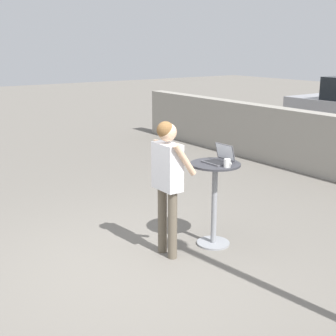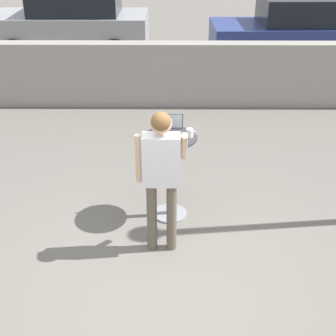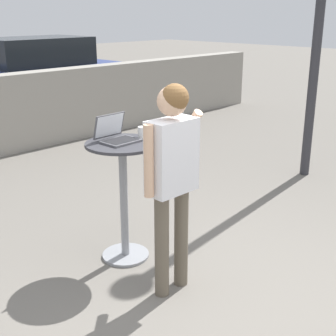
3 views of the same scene
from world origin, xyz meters
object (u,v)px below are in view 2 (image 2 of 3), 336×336
(standing_person, at_px, (161,167))
(parked_car_further_down, at_px, (301,29))
(coffee_mug, at_px, (190,133))
(cafe_table, at_px, (170,166))
(parked_car_near_street, at_px, (72,23))
(laptop, at_px, (170,130))

(standing_person, relative_size, parked_car_further_down, 0.38)
(coffee_mug, height_order, standing_person, standing_person)
(cafe_table, distance_m, parked_car_further_down, 7.72)
(standing_person, distance_m, parked_car_further_down, 8.36)
(coffee_mug, distance_m, parked_car_near_street, 7.81)
(coffee_mug, relative_size, parked_car_near_street, 0.03)
(cafe_table, bearing_deg, standing_person, -97.46)
(cafe_table, height_order, parked_car_further_down, parked_car_further_down)
(parked_car_near_street, bearing_deg, cafe_table, -70.94)
(standing_person, height_order, parked_car_near_street, parked_car_near_street)
(parked_car_further_down, bearing_deg, laptop, -114.84)
(parked_car_near_street, relative_size, parked_car_further_down, 0.91)
(cafe_table, xyz_separation_m, parked_car_near_street, (-2.52, 7.30, 0.17))
(coffee_mug, height_order, parked_car_further_down, parked_car_further_down)
(cafe_table, relative_size, standing_person, 0.65)
(coffee_mug, xyz_separation_m, parked_car_near_street, (-2.75, 7.31, -0.27))
(coffee_mug, relative_size, parked_car_further_down, 0.03)
(cafe_table, bearing_deg, laptop, 90.98)
(laptop, height_order, parked_car_further_down, parked_car_further_down)
(parked_car_near_street, bearing_deg, coffee_mug, -69.41)
(laptop, distance_m, parked_car_near_street, 7.66)
(standing_person, height_order, parked_car_further_down, standing_person)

